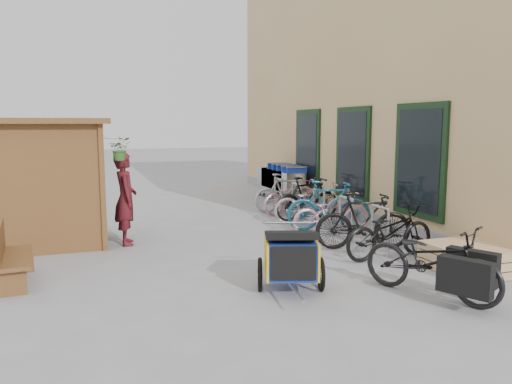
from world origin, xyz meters
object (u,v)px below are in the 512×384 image
object	(u,v)px
kiosk	(45,165)
bike_5	(307,199)
bike_0	(390,232)
bike_3	(329,206)
bike_2	(332,213)
bike_6	(292,197)
shopping_carts	(280,179)
bike_7	(286,193)
person_kiosk	(126,199)
child_trailer	(291,255)
pallet_stack	(468,258)
bike_1	(363,221)
cargo_bike	(434,261)
bench	(10,254)
bike_4	(313,203)

from	to	relation	value
kiosk	bike_5	distance (m)	5.82
bike_0	bike_3	world-z (taller)	bike_3
bike_2	bike_6	size ratio (longest dim) A/B	1.00
shopping_carts	bike_7	distance (m)	2.07
kiosk	person_kiosk	size ratio (longest dim) A/B	1.41
kiosk	child_trailer	size ratio (longest dim) A/B	1.59
bike_3	bike_5	world-z (taller)	bike_3
pallet_stack	bike_5	world-z (taller)	bike_5
bike_1	bike_6	size ratio (longest dim) A/B	1.04
child_trailer	bike_6	distance (m)	5.92
bike_3	bike_5	distance (m)	1.19
bike_1	cargo_bike	bearing A→B (deg)	-173.91
bike_6	bike_7	xyz separation A→B (m)	(-0.06, 0.29, 0.06)
child_trailer	bike_7	xyz separation A→B (m)	(2.33, 5.71, 0.01)
bench	child_trailer	world-z (taller)	child_trailer
bench	bike_0	distance (m)	5.99
cargo_bike	bike_1	size ratio (longest dim) A/B	1.12
bike_0	bike_4	xyz separation A→B (m)	(0.08, 3.15, 0.01)
pallet_stack	bike_0	size ratio (longest dim) A/B	0.67
person_kiosk	bike_4	distance (m)	4.32
bike_0	bike_7	size ratio (longest dim) A/B	1.05
bench	pallet_stack	bearing A→B (deg)	-18.91
bike_0	bike_6	distance (m)	4.46
shopping_carts	bike_4	size ratio (longest dim) A/B	1.38
bike_3	bike_6	size ratio (longest dim) A/B	1.06
bench	kiosk	bearing A→B (deg)	75.08
bike_1	bike_5	xyz separation A→B (m)	(0.20, 2.83, -0.00)
child_trailer	cargo_bike	world-z (taller)	cargo_bike
bike_1	bike_4	size ratio (longest dim) A/B	0.98
pallet_stack	bike_1	world-z (taller)	bike_1
bench	person_kiosk	size ratio (longest dim) A/B	0.80
bike_5	bike_4	bearing A→B (deg)	167.32
cargo_bike	bike_6	size ratio (longest dim) A/B	1.16
bike_0	bike_2	xyz separation A→B (m)	(-0.05, 2.01, -0.02)
kiosk	pallet_stack	xyz separation A→B (m)	(6.28, -3.87, -1.34)
kiosk	bike_0	bearing A→B (deg)	-26.65
kiosk	bike_3	distance (m)	5.74
shopping_carts	bike_0	world-z (taller)	shopping_carts
child_trailer	bike_0	size ratio (longest dim) A/B	0.88
pallet_stack	bike_2	xyz separation A→B (m)	(-0.76, 3.09, 0.24)
bike_0	bike_4	world-z (taller)	bike_4
bike_0	bike_5	world-z (taller)	bike_5
child_trailer	bike_2	bearing A→B (deg)	71.55
pallet_stack	bike_2	size ratio (longest dim) A/B	0.70
bench	bike_5	bearing A→B (deg)	21.03
kiosk	cargo_bike	xyz separation A→B (m)	(4.97, -4.66, -1.06)
bike_2	bike_5	bearing A→B (deg)	-2.84
bike_3	pallet_stack	bearing A→B (deg)	-152.84
kiosk	bike_2	size ratio (longest dim) A/B	1.45
kiosk	bike_7	size ratio (longest dim) A/B	1.46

